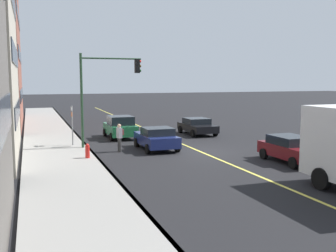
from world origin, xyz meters
TOP-DOWN VIEW (x-y plane):
  - ground at (0.00, 0.00)m, footprint 200.00×200.00m
  - sidewalk_slab at (0.00, 8.28)m, footprint 80.00×3.98m
  - curb_edge at (0.00, 6.37)m, footprint 80.00×0.16m
  - lane_stripe_center at (0.00, 0.00)m, footprint 80.00×0.16m
  - car_black at (7.07, -2.90)m, footprint 4.02×2.11m
  - car_navy at (1.68, 2.30)m, footprint 3.88×2.10m
  - car_maroon at (-4.38, -3.28)m, footprint 3.91×1.92m
  - car_green at (7.22, 3.38)m, footprint 3.87×2.06m
  - pedestrian_with_backpack at (1.72, 4.65)m, footprint 0.44×0.42m
  - traffic_light_mast at (3.18, 5.26)m, footprint 0.28×3.94m
  - street_sign_post at (4.32, 7.20)m, footprint 0.60×0.08m
  - fire_hydrant at (-0.27, 6.89)m, footprint 0.24×0.24m

SIDE VIEW (x-z plane):
  - ground at x=0.00m, z-range 0.00..0.00m
  - lane_stripe_center at x=0.00m, z-range 0.00..0.01m
  - sidewalk_slab at x=0.00m, z-range 0.00..0.15m
  - curb_edge at x=0.00m, z-range 0.00..0.15m
  - fire_hydrant at x=-0.27m, z-range 0.00..0.94m
  - car_black at x=7.07m, z-range 0.03..1.34m
  - car_navy at x=1.68m, z-range 0.02..1.44m
  - car_maroon at x=-4.38m, z-range 0.04..1.45m
  - car_green at x=7.22m, z-range 0.00..1.69m
  - pedestrian_with_backpack at x=1.72m, z-range 0.15..1.87m
  - street_sign_post at x=4.32m, z-range 0.25..2.97m
  - traffic_light_mast at x=3.18m, z-range 1.10..7.12m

